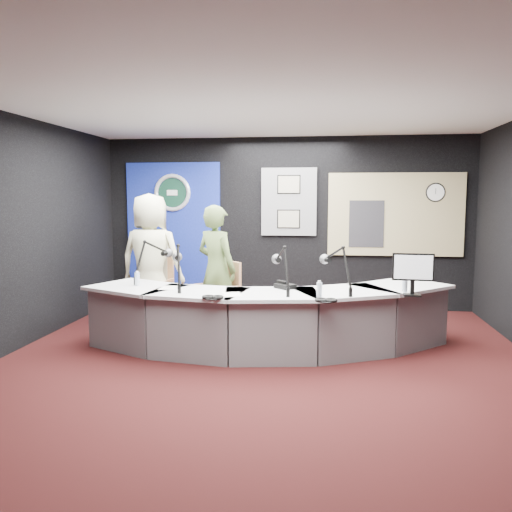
# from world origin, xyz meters

# --- Properties ---
(ground) EXTENTS (6.00, 6.00, 0.00)m
(ground) POSITION_xyz_m (0.00, 0.00, 0.00)
(ground) COLOR black
(ground) RESTS_ON ground
(ceiling) EXTENTS (6.00, 6.00, 0.02)m
(ceiling) POSITION_xyz_m (0.00, 0.00, 2.80)
(ceiling) COLOR silver
(ceiling) RESTS_ON ground
(wall_back) EXTENTS (6.00, 0.02, 2.80)m
(wall_back) POSITION_xyz_m (0.00, 3.00, 1.40)
(wall_back) COLOR black
(wall_back) RESTS_ON ground
(wall_front) EXTENTS (6.00, 0.02, 2.80)m
(wall_front) POSITION_xyz_m (0.00, -3.00, 1.40)
(wall_front) COLOR black
(wall_front) RESTS_ON ground
(wall_left) EXTENTS (0.02, 6.00, 2.80)m
(wall_left) POSITION_xyz_m (-3.00, 0.00, 1.40)
(wall_left) COLOR black
(wall_left) RESTS_ON ground
(broadcast_desk) EXTENTS (4.50, 1.90, 0.75)m
(broadcast_desk) POSITION_xyz_m (-0.05, 0.55, 0.38)
(broadcast_desk) COLOR silver
(broadcast_desk) RESTS_ON ground
(backdrop_panel) EXTENTS (1.60, 0.05, 2.30)m
(backdrop_panel) POSITION_xyz_m (-1.90, 2.97, 1.25)
(backdrop_panel) COLOR navy
(backdrop_panel) RESTS_ON wall_back
(agency_seal) EXTENTS (0.63, 0.07, 0.63)m
(agency_seal) POSITION_xyz_m (-1.90, 2.93, 1.90)
(agency_seal) COLOR silver
(agency_seal) RESTS_ON backdrop_panel
(seal_center) EXTENTS (0.48, 0.01, 0.48)m
(seal_center) POSITION_xyz_m (-1.90, 2.94, 1.90)
(seal_center) COLOR #0D3223
(seal_center) RESTS_ON backdrop_panel
(pinboard) EXTENTS (0.90, 0.04, 1.10)m
(pinboard) POSITION_xyz_m (0.05, 2.97, 1.75)
(pinboard) COLOR slate
(pinboard) RESTS_ON wall_back
(framed_photo_upper) EXTENTS (0.34, 0.02, 0.27)m
(framed_photo_upper) POSITION_xyz_m (0.05, 2.94, 2.03)
(framed_photo_upper) COLOR gray
(framed_photo_upper) RESTS_ON pinboard
(framed_photo_lower) EXTENTS (0.34, 0.02, 0.27)m
(framed_photo_lower) POSITION_xyz_m (0.05, 2.94, 1.47)
(framed_photo_lower) COLOR gray
(framed_photo_lower) RESTS_ON pinboard
(booth_window_frame) EXTENTS (2.12, 0.06, 1.32)m
(booth_window_frame) POSITION_xyz_m (1.75, 2.97, 1.55)
(booth_window_frame) COLOR tan
(booth_window_frame) RESTS_ON wall_back
(booth_glow) EXTENTS (2.00, 0.02, 1.20)m
(booth_glow) POSITION_xyz_m (1.75, 2.96, 1.55)
(booth_glow) COLOR #FFD1A1
(booth_glow) RESTS_ON booth_window_frame
(equipment_rack) EXTENTS (0.55, 0.02, 0.75)m
(equipment_rack) POSITION_xyz_m (1.30, 2.94, 1.40)
(equipment_rack) COLOR black
(equipment_rack) RESTS_ON booth_window_frame
(wall_clock) EXTENTS (0.28, 0.01, 0.28)m
(wall_clock) POSITION_xyz_m (2.35, 2.94, 1.90)
(wall_clock) COLOR white
(wall_clock) RESTS_ON booth_window_frame
(armchair_left) EXTENTS (0.63, 0.63, 0.98)m
(armchair_left) POSITION_xyz_m (-1.81, 1.54, 0.49)
(armchair_left) COLOR #A6714C
(armchair_left) RESTS_ON ground
(armchair_right) EXTENTS (0.81, 0.81, 1.02)m
(armchair_right) POSITION_xyz_m (-0.79, 1.24, 0.51)
(armchair_right) COLOR #A6714C
(armchair_right) RESTS_ON ground
(draped_jacket) EXTENTS (0.51, 0.18, 0.70)m
(draped_jacket) POSITION_xyz_m (-1.87, 1.79, 0.62)
(draped_jacket) COLOR gray
(draped_jacket) RESTS_ON armchair_left
(person_man) EXTENTS (0.95, 0.66, 1.88)m
(person_man) POSITION_xyz_m (-1.81, 1.54, 0.94)
(person_man) COLOR beige
(person_man) RESTS_ON ground
(person_woman) EXTENTS (0.75, 0.68, 1.72)m
(person_woman) POSITION_xyz_m (-0.79, 1.24, 0.86)
(person_woman) COLOR #526736
(person_woman) RESTS_ON ground
(computer_monitor) EXTENTS (0.43, 0.05, 0.29)m
(computer_monitor) POSITION_xyz_m (1.60, 0.25, 1.07)
(computer_monitor) COLOR black
(computer_monitor) RESTS_ON broadcast_desk
(desk_phone) EXTENTS (0.28, 0.28, 0.05)m
(desk_phone) POSITION_xyz_m (0.18, 0.54, 0.78)
(desk_phone) COLOR black
(desk_phone) RESTS_ON broadcast_desk
(headphones_near) EXTENTS (0.19, 0.19, 0.03)m
(headphones_near) POSITION_xyz_m (0.66, -0.20, 0.77)
(headphones_near) COLOR black
(headphones_near) RESTS_ON broadcast_desk
(headphones_far) EXTENTS (0.21, 0.21, 0.03)m
(headphones_far) POSITION_xyz_m (-0.53, -0.20, 0.77)
(headphones_far) COLOR black
(headphones_far) RESTS_ON broadcast_desk
(paper_stack) EXTENTS (0.20, 0.28, 0.00)m
(paper_stack) POSITION_xyz_m (-1.19, 0.37, 0.75)
(paper_stack) COLOR white
(paper_stack) RESTS_ON broadcast_desk
(notepad) EXTENTS (0.26, 0.31, 0.00)m
(notepad) POSITION_xyz_m (-0.37, 0.06, 0.75)
(notepad) COLOR white
(notepad) RESTS_ON broadcast_desk
(boom_mic_a) EXTENTS (0.37, 0.69, 0.60)m
(boom_mic_a) POSITION_xyz_m (-1.53, 0.80, 1.05)
(boom_mic_a) COLOR black
(boom_mic_a) RESTS_ON broadcast_desk
(boom_mic_b) EXTENTS (0.31, 0.71, 0.60)m
(boom_mic_b) POSITION_xyz_m (-1.07, 0.36, 1.05)
(boom_mic_b) COLOR black
(boom_mic_b) RESTS_ON broadcast_desk
(boom_mic_c) EXTENTS (0.30, 0.71, 0.60)m
(boom_mic_c) POSITION_xyz_m (0.17, 0.30, 1.05)
(boom_mic_c) COLOR black
(boom_mic_c) RESTS_ON broadcast_desk
(boom_mic_d) EXTENTS (0.40, 0.67, 0.60)m
(boom_mic_d) POSITION_xyz_m (0.78, 0.39, 1.05)
(boom_mic_d) COLOR black
(boom_mic_d) RESTS_ON broadcast_desk
(water_bottles) EXTENTS (3.23, 0.50, 0.18)m
(water_bottles) POSITION_xyz_m (-0.04, 0.26, 0.84)
(water_bottles) COLOR silver
(water_bottles) RESTS_ON broadcast_desk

